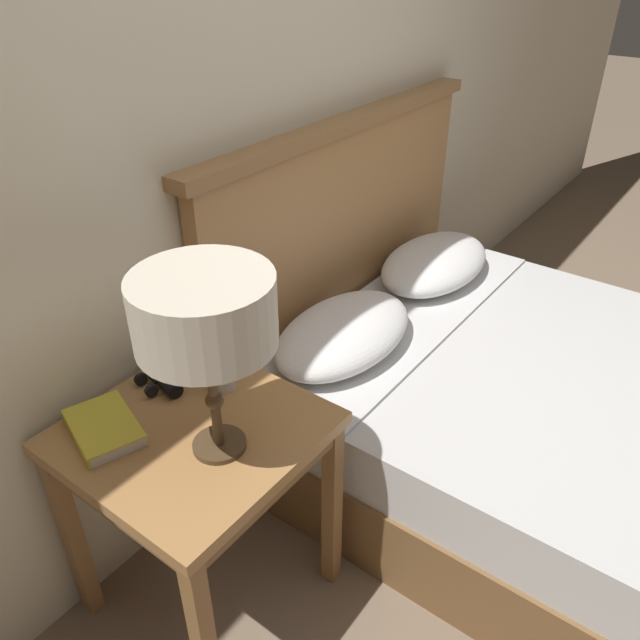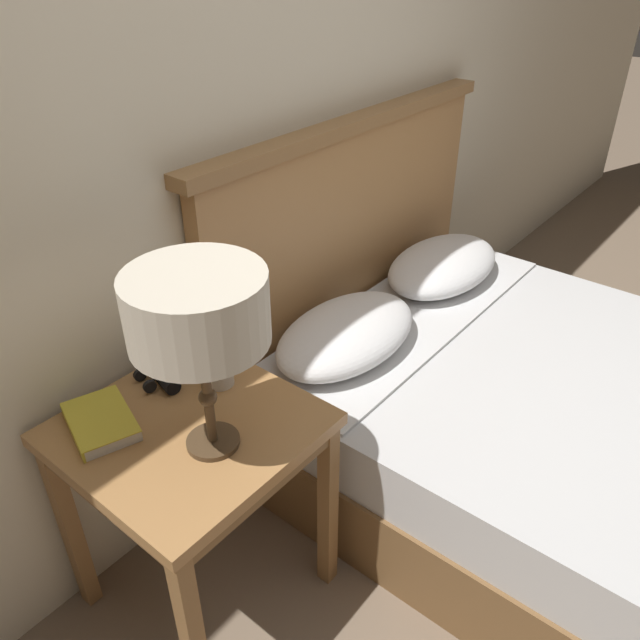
# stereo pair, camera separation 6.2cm
# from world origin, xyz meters

# --- Properties ---
(ground_plane) EXTENTS (20.00, 20.00, 0.00)m
(ground_plane) POSITION_xyz_m (0.00, 0.00, 0.00)
(ground_plane) COLOR #7A6651
(ground_plane) RESTS_ON ground
(wall_back) EXTENTS (8.00, 0.06, 2.60)m
(wall_back) POSITION_xyz_m (0.00, 0.91, 1.30)
(wall_back) COLOR beige
(wall_back) RESTS_ON ground_plane
(nightstand) EXTENTS (0.58, 0.58, 0.67)m
(nightstand) POSITION_xyz_m (-0.59, 0.58, 0.58)
(nightstand) COLOR #AD7A47
(nightstand) RESTS_ON ground_plane
(bed) EXTENTS (1.58, 1.94, 1.18)m
(bed) POSITION_xyz_m (0.45, -0.01, 0.28)
(bed) COLOR brown
(bed) RESTS_ON ground_plane
(table_lamp) EXTENTS (0.31, 0.31, 0.47)m
(table_lamp) POSITION_xyz_m (-0.60, 0.47, 1.04)
(table_lamp) COLOR #4C3823
(table_lamp) RESTS_ON nightstand
(book_on_nightstand) EXTENTS (0.21, 0.25, 0.03)m
(book_on_nightstand) POSITION_xyz_m (-0.74, 0.74, 0.68)
(book_on_nightstand) COLOR silver
(book_on_nightstand) RESTS_ON nightstand
(binoculars_pair) EXTENTS (0.15, 0.16, 0.05)m
(binoculars_pair) POSITION_xyz_m (-0.52, 0.77, 0.69)
(binoculars_pair) COLOR black
(binoculars_pair) RESTS_ON nightstand
(coffee_mug) EXTENTS (0.10, 0.08, 0.08)m
(coffee_mug) POSITION_xyz_m (-0.42, 0.63, 0.71)
(coffee_mug) COLOR silver
(coffee_mug) RESTS_ON nightstand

